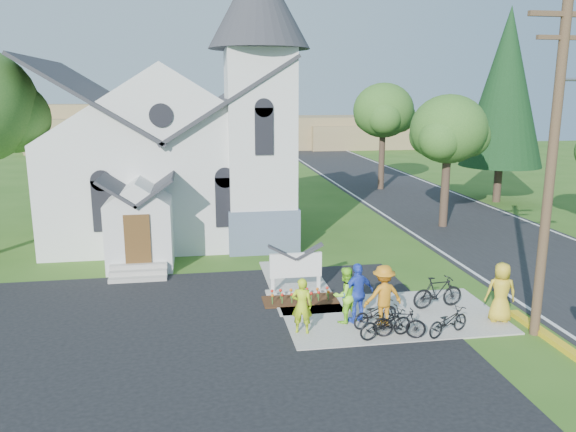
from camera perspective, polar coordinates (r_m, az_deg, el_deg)
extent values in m
plane|color=#315B1A|center=(18.03, 6.43, -11.01)|extent=(120.00, 120.00, 0.00)
cube|color=black|center=(15.80, -17.55, -15.08)|extent=(20.00, 16.00, 0.02)
cube|color=black|center=(34.91, 15.64, 0.23)|extent=(8.00, 90.00, 0.02)
cube|color=gray|center=(18.89, 10.47, -9.93)|extent=(7.00, 4.00, 0.05)
cube|color=silver|center=(29.28, -11.94, 3.09)|extent=(11.00, 9.00, 5.00)
cube|color=slate|center=(26.47, -2.75, -0.96)|extent=(3.20, 3.20, 2.00)
cube|color=silver|center=(25.88, -2.84, 6.59)|extent=(3.00, 3.00, 9.00)
cone|color=#2B2B30|center=(26.02, -3.00, 20.98)|extent=(4.50, 4.50, 4.00)
cube|color=silver|center=(24.00, -14.76, -1.81)|extent=(2.60, 2.40, 2.80)
cube|color=#553718|center=(22.79, -15.05, -2.32)|extent=(1.00, 0.10, 2.00)
cube|color=gray|center=(20.65, 0.78, -7.65)|extent=(2.20, 0.40, 0.10)
cube|color=white|center=(20.36, -1.59, -6.46)|extent=(0.12, 0.12, 1.00)
cube|color=white|center=(20.64, 3.12, -6.21)|extent=(0.12, 0.12, 1.00)
cube|color=white|center=(20.33, 0.79, -5.01)|extent=(1.90, 0.14, 0.90)
cube|color=#34190E|center=(19.83, 1.24, -8.58)|extent=(2.60, 1.10, 0.07)
cylinder|color=#4A3225|center=(17.60, 25.13, 4.24)|extent=(0.28, 0.28, 10.00)
cube|color=#4A3225|center=(17.58, 26.46, 17.89)|extent=(2.20, 0.14, 0.14)
cube|color=#4A3225|center=(17.52, 26.26, 15.95)|extent=(1.60, 0.12, 0.12)
cylinder|color=#3A2820|center=(31.24, 15.65, 2.59)|extent=(0.44, 0.44, 4.05)
ellipsoid|color=#2F6020|center=(30.87, 16.01, 8.49)|extent=(4.00, 4.00, 3.60)
cylinder|color=#3A2820|center=(42.42, 9.49, 5.72)|extent=(0.44, 0.44, 4.50)
ellipsoid|color=#2F6020|center=(42.16, 9.67, 10.54)|extent=(4.40, 4.40, 3.96)
cylinder|color=#3A2820|center=(39.60, 20.51, 3.08)|extent=(0.50, 0.50, 2.40)
cone|color=black|center=(39.15, 21.22, 12.06)|extent=(5.20, 5.20, 10.00)
cube|color=olive|center=(72.84, -0.95, 8.49)|extent=(60.00, 8.00, 4.00)
cube|color=olive|center=(74.20, -13.66, 8.83)|extent=(30.00, 6.00, 5.60)
cube|color=olive|center=(74.99, 11.59, 7.97)|extent=(25.00, 6.00, 3.00)
imported|color=#AED018|center=(17.02, 1.42, -9.08)|extent=(0.72, 0.57, 1.72)
imported|color=black|center=(17.07, 9.87, -10.69)|extent=(1.80, 0.95, 0.90)
imported|color=#8DE82B|center=(17.84, 5.82, -7.97)|extent=(1.07, 0.98, 1.80)
imported|color=black|center=(17.13, 11.27, -10.61)|extent=(1.61, 0.85, 0.93)
imported|color=blue|center=(17.84, 7.10, -7.77)|extent=(1.22, 0.80, 1.93)
imported|color=black|center=(17.81, 8.86, -9.70)|extent=(1.74, 1.10, 0.86)
imported|color=orange|center=(17.76, 9.66, -7.95)|extent=(1.33, 0.87, 1.93)
imported|color=black|center=(19.65, 14.98, -7.48)|extent=(1.86, 0.71, 1.09)
imported|color=gold|center=(19.01, 20.82, -7.25)|extent=(1.05, 0.81, 1.92)
imported|color=black|center=(17.70, 15.94, -10.24)|extent=(1.70, 1.18, 0.85)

